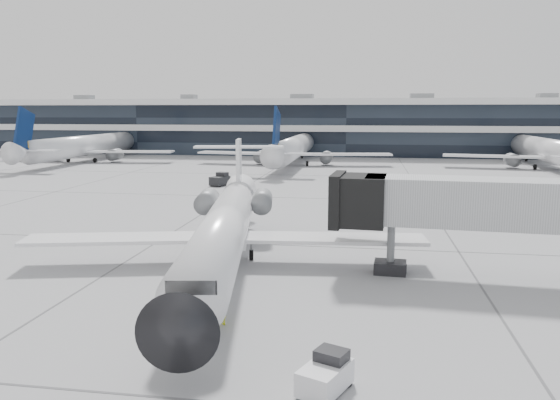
% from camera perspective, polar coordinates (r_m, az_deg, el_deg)
% --- Properties ---
extents(ground, '(220.00, 220.00, 0.00)m').
position_cam_1_polar(ground, '(36.43, 2.41, -4.82)').
color(ground, gray).
rests_on(ground, ground).
extents(terminal, '(170.00, 22.00, 10.00)m').
position_cam_1_polar(terminal, '(117.23, 7.13, 7.34)').
color(terminal, black).
rests_on(terminal, ground).
extents(bg_jet_left, '(32.00, 40.00, 9.60)m').
position_cam_1_polar(bg_jet_left, '(102.96, -19.48, 3.83)').
color(bg_jet_left, white).
rests_on(bg_jet_left, ground).
extents(bg_jet_center, '(32.00, 40.00, 9.60)m').
position_cam_1_polar(bg_jet_center, '(91.33, 1.43, 3.73)').
color(bg_jet_center, white).
rests_on(bg_jet_center, ground).
extents(bg_jet_right, '(32.00, 40.00, 9.60)m').
position_cam_1_polar(bg_jet_right, '(94.75, 26.21, 2.97)').
color(bg_jet_right, white).
rests_on(bg_jet_right, ground).
extents(regional_jet, '(23.28, 29.04, 6.72)m').
position_cam_1_polar(regional_jet, '(31.67, -5.76, -2.76)').
color(regional_jet, white).
rests_on(regional_jet, ground).
extents(jet_bridge, '(17.42, 4.61, 5.59)m').
position_cam_1_polar(jet_bridge, '(30.66, 23.52, -0.51)').
color(jet_bridge, silver).
rests_on(jet_bridge, ground).
extents(ramp_worker, '(0.77, 0.77, 1.81)m').
position_cam_1_polar(ramp_worker, '(23.26, -6.32, -10.84)').
color(ramp_worker, '#ECFB1A').
rests_on(ramp_worker, ground).
extents(baggage_tug, '(1.84, 2.26, 1.25)m').
position_cam_1_polar(baggage_tug, '(18.37, 4.83, -17.70)').
color(baggage_tug, silver).
rests_on(baggage_tug, ground).
extents(traffic_cone, '(0.47, 0.47, 0.53)m').
position_cam_1_polar(traffic_cone, '(48.67, -3.92, -0.93)').
color(traffic_cone, '#D84D0B').
rests_on(traffic_cone, ground).
extents(far_tug, '(2.22, 2.81, 1.56)m').
position_cam_1_polar(far_tug, '(65.81, -6.28, 2.11)').
color(far_tug, black).
rests_on(far_tug, ground).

